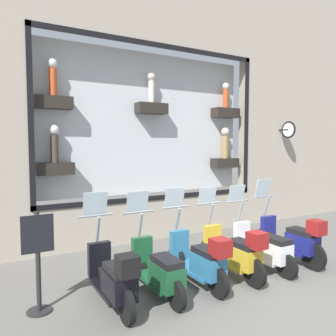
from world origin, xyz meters
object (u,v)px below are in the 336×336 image
at_px(scooter_white_1, 264,248).
at_px(scooter_yellow_2, 235,252).
at_px(scooter_green_4, 159,270).
at_px(scooter_black_5, 114,278).
at_px(scooter_navy_0, 293,239).
at_px(scooter_teal_3, 200,260).
at_px(shop_sign_post, 38,259).

xyz_separation_m(scooter_white_1, scooter_yellow_2, (-0.06, 0.79, 0.06)).
distance_m(scooter_green_4, scooter_black_5, 0.79).
height_order(scooter_white_1, scooter_black_5, scooter_black_5).
relative_size(scooter_navy_0, scooter_black_5, 1.01).
relative_size(scooter_teal_3, scooter_green_4, 1.00).
height_order(scooter_yellow_2, scooter_black_5, scooter_black_5).
bearing_deg(scooter_white_1, scooter_black_5, 91.02).
xyz_separation_m(scooter_white_1, scooter_black_5, (-0.06, 3.15, 0.06)).
distance_m(scooter_navy_0, scooter_teal_3, 2.36).
distance_m(scooter_teal_3, scooter_black_5, 1.57).
xyz_separation_m(scooter_green_4, shop_sign_post, (0.37, 1.78, 0.38)).
bearing_deg(scooter_yellow_2, scooter_navy_0, -89.71).
height_order(scooter_navy_0, scooter_teal_3, scooter_navy_0).
height_order(scooter_yellow_2, shop_sign_post, scooter_yellow_2).
relative_size(scooter_black_5, shop_sign_post, 1.20).
bearing_deg(scooter_navy_0, scooter_black_5, 90.11).
bearing_deg(scooter_green_4, scooter_teal_3, -94.22).
relative_size(scooter_navy_0, scooter_green_4, 1.01).
bearing_deg(scooter_yellow_2, shop_sign_post, 82.70).
height_order(scooter_teal_3, shop_sign_post, scooter_teal_3).
distance_m(scooter_white_1, scooter_teal_3, 1.58).
bearing_deg(scooter_black_5, scooter_green_4, -85.84).
bearing_deg(scooter_navy_0, scooter_white_1, 86.46).
height_order(scooter_navy_0, scooter_green_4, scooter_navy_0).
bearing_deg(scooter_white_1, scooter_navy_0, -93.54).
distance_m(scooter_black_5, shop_sign_post, 1.13).
height_order(scooter_navy_0, shop_sign_post, scooter_navy_0).
bearing_deg(scooter_green_4, scooter_white_1, -90.03).
bearing_deg(shop_sign_post, scooter_teal_3, -99.51).
xyz_separation_m(scooter_teal_3, scooter_green_4, (0.06, 0.79, -0.05)).
bearing_deg(scooter_black_5, scooter_white_1, -88.98).
relative_size(scooter_white_1, scooter_teal_3, 1.00).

